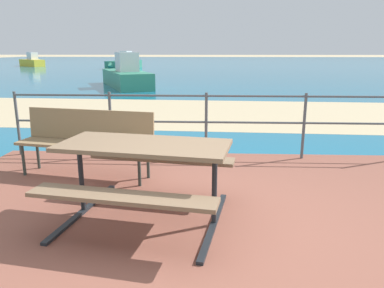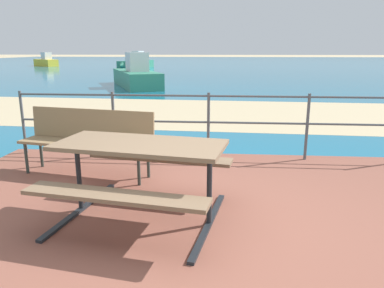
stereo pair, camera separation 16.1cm
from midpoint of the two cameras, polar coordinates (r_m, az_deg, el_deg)
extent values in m
plane|color=tan|center=(3.56, 0.34, -13.83)|extent=(240.00, 240.00, 0.00)
cube|color=brown|center=(3.55, 0.34, -13.40)|extent=(6.40, 5.20, 0.06)
cube|color=#196B8E|center=(43.17, 2.66, 12.15)|extent=(90.00, 90.00, 0.01)
cube|color=tan|center=(10.15, 2.00, 4.87)|extent=(54.17, 7.50, 0.01)
cube|color=#7A6047|center=(3.52, -8.73, -0.21)|extent=(1.69, 0.98, 0.04)
cube|color=#7A6047|center=(3.11, -12.32, -8.02)|extent=(1.62, 0.52, 0.04)
cube|color=#7A6047|center=(4.11, -5.74, -2.17)|extent=(1.62, 0.52, 0.04)
cylinder|color=#1E2328|center=(3.91, -17.87, -4.97)|extent=(0.06, 0.06, 0.75)
cube|color=#1E2328|center=(4.04, -17.47, -9.78)|extent=(0.29, 1.40, 0.03)
cylinder|color=#1E2328|center=(3.46, 2.14, -6.84)|extent=(0.06, 0.06, 0.75)
cube|color=#1E2328|center=(3.60, 2.09, -12.17)|extent=(0.29, 1.40, 0.03)
cube|color=#8C704C|center=(4.98, -17.26, -0.06)|extent=(1.84, 0.74, 0.04)
cube|color=#8C704C|center=(5.09, -16.41, 2.86)|extent=(1.77, 0.41, 0.41)
cylinder|color=#2D3833|center=(5.39, -25.39, -2.16)|extent=(0.04, 0.04, 0.44)
cylinder|color=#2D3833|center=(5.61, -23.48, -1.34)|extent=(0.04, 0.04, 0.44)
cylinder|color=#2D3833|center=(4.55, -9.16, -3.81)|extent=(0.04, 0.04, 0.44)
cylinder|color=#2D3833|center=(4.81, -7.76, -2.74)|extent=(0.04, 0.04, 0.44)
cylinder|color=#4C5156|center=(6.42, -25.97, 2.86)|extent=(0.04, 0.04, 1.00)
cylinder|color=#4C5156|center=(5.86, -13.20, 2.96)|extent=(0.04, 0.04, 1.00)
cylinder|color=#4C5156|center=(5.64, 1.39, 2.89)|extent=(0.04, 0.04, 1.00)
cylinder|color=#4C5156|center=(5.80, 16.14, 2.64)|extent=(0.04, 0.04, 1.00)
cylinder|color=#4C5156|center=(5.57, 1.41, 7.45)|extent=(5.90, 0.03, 0.03)
cylinder|color=#4C5156|center=(5.63, 1.39, 3.39)|extent=(5.90, 0.03, 0.03)
cube|color=#338466|center=(35.35, -10.53, 12.00)|extent=(2.46, 5.12, 0.69)
cube|color=silver|center=(35.66, -10.31, 13.27)|extent=(0.97, 1.24, 0.85)
cone|color=#338466|center=(32.96, -12.79, 11.73)|extent=(0.73, 0.64, 0.62)
cube|color=#338466|center=(17.66, -10.43, 9.88)|extent=(3.34, 5.21, 0.71)
cube|color=silver|center=(17.25, -10.31, 12.38)|extent=(1.29, 1.52, 0.85)
cone|color=#338466|center=(20.40, -11.92, 10.39)|extent=(0.79, 0.72, 0.64)
cube|color=yellow|center=(42.06, -23.60, 11.41)|extent=(3.57, 3.40, 0.69)
cube|color=silver|center=(41.78, -23.55, 12.37)|extent=(1.30, 1.28, 0.72)
cone|color=yellow|center=(44.08, -24.66, 11.39)|extent=(0.79, 0.79, 0.62)
camera|label=1|loc=(0.08, -90.98, -0.25)|focal=34.52mm
camera|label=2|loc=(0.08, 89.02, 0.25)|focal=34.52mm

